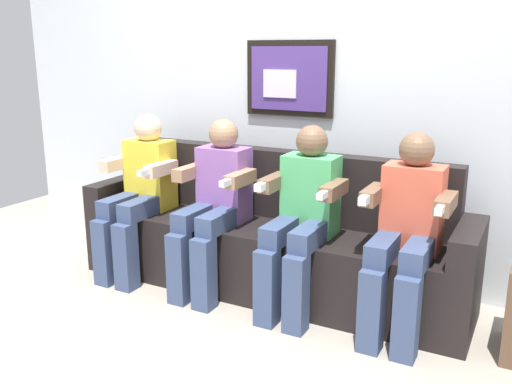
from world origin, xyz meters
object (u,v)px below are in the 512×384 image
at_px(person_rightmost, 406,228).
at_px(person_left_center, 215,201).
at_px(person_leftmost, 140,190).
at_px(couch, 269,244).
at_px(person_right_center, 302,213).

bearing_deg(person_rightmost, person_left_center, 179.98).
bearing_deg(person_leftmost, couch, 10.51).
xyz_separation_m(person_leftmost, person_rightmost, (1.82, -0.00, 0.00)).
xyz_separation_m(person_left_center, person_right_center, (0.61, -0.00, 0.00)).
height_order(couch, person_right_center, person_right_center).
xyz_separation_m(person_left_center, person_rightmost, (1.21, -0.00, 0.00)).
bearing_deg(person_rightmost, couch, 169.47).
bearing_deg(person_right_center, person_left_center, 179.96).
bearing_deg(couch, person_rightmost, -10.53).
distance_m(couch, person_leftmost, 0.97).
relative_size(couch, person_right_center, 2.32).
relative_size(person_leftmost, person_rightmost, 1.00).
relative_size(couch, person_left_center, 2.32).
distance_m(couch, person_rightmost, 0.97).
bearing_deg(person_leftmost, person_right_center, -0.02).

